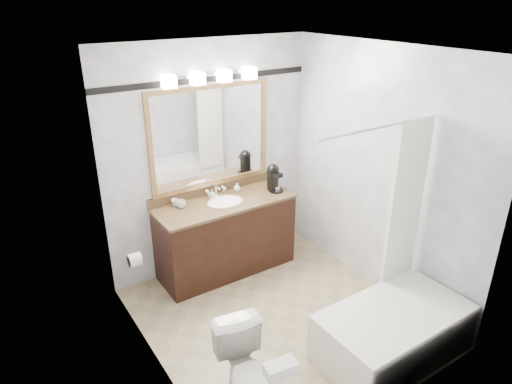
{
  "coord_description": "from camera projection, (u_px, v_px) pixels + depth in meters",
  "views": [
    {
      "loc": [
        -2.16,
        -2.86,
        2.91
      ],
      "look_at": [
        -0.04,
        0.35,
        1.21
      ],
      "focal_mm": 32.0,
      "sensor_mm": 36.0,
      "label": 1
    }
  ],
  "objects": [
    {
      "name": "room",
      "position": [
        282.0,
        201.0,
        3.94
      ],
      "size": [
        2.42,
        2.62,
        2.52
      ],
      "color": "gray",
      "rests_on": "ground"
    },
    {
      "name": "vanity",
      "position": [
        226.0,
        235.0,
        5.04
      ],
      "size": [
        1.53,
        0.58,
        0.97
      ],
      "color": "black",
      "rests_on": "ground"
    },
    {
      "name": "mirror",
      "position": [
        211.0,
        137.0,
        4.82
      ],
      "size": [
        1.4,
        0.04,
        1.1
      ],
      "color": "#A9814C",
      "rests_on": "room"
    },
    {
      "name": "vanity_light_bar",
      "position": [
        211.0,
        77.0,
        4.52
      ],
      "size": [
        1.02,
        0.14,
        0.12
      ],
      "color": "silver",
      "rests_on": "room"
    },
    {
      "name": "accent_stripe",
      "position": [
        208.0,
        79.0,
        4.58
      ],
      "size": [
        2.4,
        0.01,
        0.06
      ],
      "primitive_type": "cube",
      "color": "black",
      "rests_on": "room"
    },
    {
      "name": "bathtub",
      "position": [
        393.0,
        325.0,
        3.92
      ],
      "size": [
        1.3,
        0.75,
        1.96
      ],
      "color": "white",
      "rests_on": "ground"
    },
    {
      "name": "tp_roll",
      "position": [
        135.0,
        260.0,
        4.09
      ],
      "size": [
        0.11,
        0.12,
        0.12
      ],
      "primitive_type": "cylinder",
      "rotation": [
        0.0,
        1.57,
        0.0
      ],
      "color": "white",
      "rests_on": "room"
    },
    {
      "name": "toilet",
      "position": [
        250.0,
        377.0,
        3.31
      ],
      "size": [
        0.49,
        0.72,
        0.68
      ],
      "primitive_type": "imported",
      "rotation": [
        0.0,
        0.0,
        -0.17
      ],
      "color": "white",
      "rests_on": "ground"
    },
    {
      "name": "tissue_box",
      "position": [
        280.0,
        369.0,
        2.88
      ],
      "size": [
        0.22,
        0.14,
        0.09
      ],
      "primitive_type": "cube",
      "rotation": [
        0.0,
        0.0,
        -0.15
      ],
      "color": "white",
      "rests_on": "toilet"
    },
    {
      "name": "coffee_maker",
      "position": [
        273.0,
        177.0,
        5.09
      ],
      "size": [
        0.16,
        0.2,
        0.31
      ],
      "rotation": [
        0.0,
        0.0,
        0.16
      ],
      "color": "black",
      "rests_on": "vanity"
    },
    {
      "name": "cup_left",
      "position": [
        181.0,
        204.0,
        4.72
      ],
      "size": [
        0.1,
        0.1,
        0.08
      ],
      "primitive_type": "imported",
      "rotation": [
        0.0,
        0.0,
        -0.04
      ],
      "color": "white",
      "rests_on": "vanity"
    },
    {
      "name": "cup_right",
      "position": [
        175.0,
        202.0,
        4.77
      ],
      "size": [
        0.09,
        0.09,
        0.07
      ],
      "primitive_type": "imported",
      "rotation": [
        0.0,
        0.0,
        -0.17
      ],
      "color": "white",
      "rests_on": "vanity"
    },
    {
      "name": "soap_bottle_a",
      "position": [
        212.0,
        194.0,
        4.92
      ],
      "size": [
        0.06,
        0.06,
        0.1
      ],
      "primitive_type": "imported",
      "rotation": [
        0.0,
        0.0,
        0.3
      ],
      "color": "white",
      "rests_on": "vanity"
    },
    {
      "name": "soap_bottle_b",
      "position": [
        237.0,
        187.0,
        5.1
      ],
      "size": [
        0.08,
        0.08,
        0.1
      ],
      "primitive_type": "imported",
      "rotation": [
        0.0,
        0.0,
        -0.1
      ],
      "color": "white",
      "rests_on": "vanity"
    },
    {
      "name": "soap_bar",
      "position": [
        215.0,
        198.0,
        4.93
      ],
      "size": [
        0.1,
        0.08,
        0.03
      ],
      "primitive_type": "cube",
      "rotation": [
        0.0,
        0.0,
        0.4
      ],
      "color": "beige",
      "rests_on": "vanity"
    }
  ]
}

